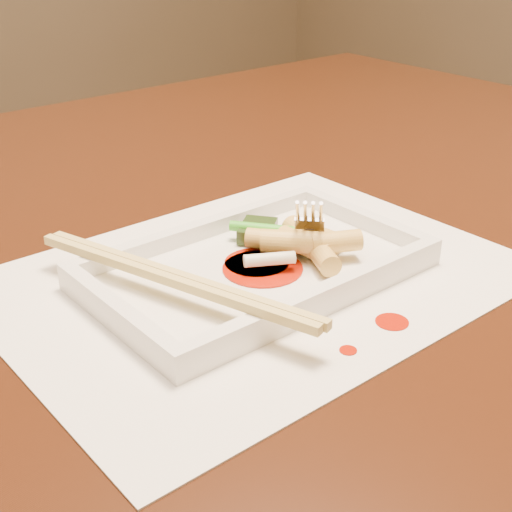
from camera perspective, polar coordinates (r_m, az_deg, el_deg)
table at (r=0.75m, az=-5.36°, el=-3.15°), size 1.40×0.90×0.75m
placemat at (r=0.57m, az=-0.00°, el=-1.69°), size 0.40×0.30×0.00m
sauce_splatter_a at (r=0.52m, az=10.83°, el=-5.19°), size 0.02×0.02×0.00m
sauce_splatter_b at (r=0.48m, az=7.38°, el=-7.49°), size 0.01×0.01×0.00m
plate_base at (r=0.57m, az=-0.00°, el=-1.27°), size 0.26×0.16×0.01m
plate_rim_far at (r=0.61m, az=-4.42°, el=2.12°), size 0.26×0.01×0.01m
plate_rim_near at (r=0.51m, az=5.30°, el=-3.14°), size 0.26×0.01×0.01m
plate_rim_left at (r=0.50m, az=-11.03°, el=-4.36°), size 0.01×0.14×0.01m
plate_rim_right at (r=0.64m, az=8.60°, el=2.93°), size 0.01×0.14×0.01m
veg_piece at (r=0.61m, az=0.13°, el=2.02°), size 0.05×0.05×0.01m
scallion_white at (r=0.55m, az=1.09°, el=-0.26°), size 0.04×0.03×0.01m
scallion_green at (r=0.60m, az=1.88°, el=2.07°), size 0.06×0.07×0.01m
chopstick_a at (r=0.51m, az=-7.07°, el=-1.86°), size 0.08×0.24×0.01m
chopstick_b at (r=0.52m, az=-6.33°, el=-1.60°), size 0.08×0.24×0.01m
fork at (r=0.59m, az=4.16°, el=8.12°), size 0.09×0.10×0.14m
sauce_blob_0 at (r=0.56m, az=0.54°, el=-1.00°), size 0.06×0.06×0.00m
sauce_blob_1 at (r=0.57m, az=0.07°, el=-0.53°), size 0.05×0.05×0.00m
rice_cake_0 at (r=0.56m, az=5.32°, el=0.04°), size 0.03×0.04×0.02m
rice_cake_1 at (r=0.58m, az=1.62°, el=1.26°), size 0.04×0.05×0.02m
rice_cake_2 at (r=0.57m, az=6.38°, el=1.12°), size 0.04×0.03×0.02m
rice_cake_3 at (r=0.59m, az=4.98°, el=1.50°), size 0.02×0.04×0.02m
rice_cake_4 at (r=0.59m, az=3.94°, el=1.67°), size 0.03×0.05×0.02m
rice_cake_5 at (r=0.57m, az=2.89°, el=1.14°), size 0.05×0.05×0.02m
rice_cake_6 at (r=0.58m, az=3.90°, el=0.91°), size 0.02×0.05×0.02m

